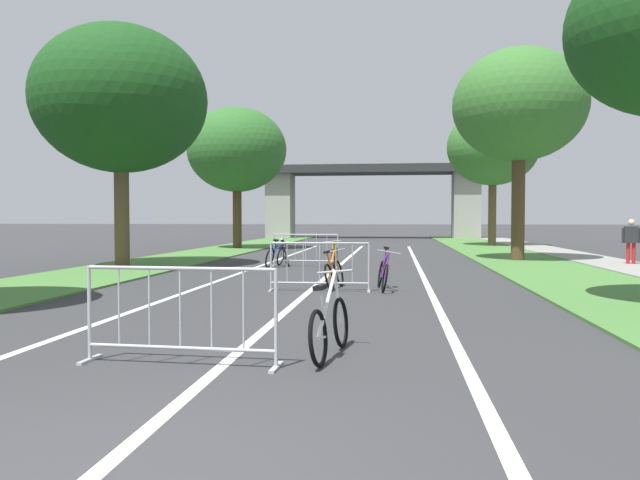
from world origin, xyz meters
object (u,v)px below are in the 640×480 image
at_px(bicycle_orange_1, 334,273).
at_px(tree_left_maple_mid, 120,100).
at_px(tree_right_pine_near, 519,106).
at_px(tree_right_oak_near, 493,147).
at_px(crowd_barrier_second, 320,267).
at_px(bicycle_white_5, 330,326).
at_px(bicycle_silver_3, 285,254).
at_px(crowd_barrier_nearest, 180,317).
at_px(bicycle_purple_4, 383,274).
at_px(bicycle_blue_0, 276,256).
at_px(tree_left_cypress_far, 237,150).
at_px(crowd_barrier_third, 306,250).
at_px(pedestrian_strolling, 631,238).
at_px(bicycle_yellow_2, 335,257).

bearing_deg(bicycle_orange_1, tree_left_maple_mid, 152.64).
distance_m(tree_right_pine_near, tree_right_oak_near, 11.82).
relative_size(crowd_barrier_second, bicycle_white_5, 1.34).
xyz_separation_m(bicycle_silver_3, bicycle_white_5, (2.89, -13.06, -0.01)).
xyz_separation_m(crowd_barrier_nearest, bicycle_purple_4, (2.01, 7.06, -0.16)).
bearing_deg(bicycle_orange_1, bicycle_blue_0, 120.42).
relative_size(tree_left_maple_mid, bicycle_white_5, 4.69).
distance_m(tree_left_cypress_far, crowd_barrier_third, 12.67).
height_order(crowd_barrier_third, pedestrian_strolling, pedestrian_strolling).
relative_size(bicycle_yellow_2, bicycle_purple_4, 0.97).
bearing_deg(bicycle_yellow_2, crowd_barrier_second, 92.89).
bearing_deg(bicycle_blue_0, crowd_barrier_nearest, -73.84).
relative_size(bicycle_blue_0, bicycle_orange_1, 1.05).
bearing_deg(bicycle_orange_1, tree_right_pine_near, 65.82).
distance_m(bicycle_yellow_2, bicycle_purple_4, 5.99).
bearing_deg(bicycle_orange_1, crowd_barrier_third, 111.45).
bearing_deg(bicycle_silver_3, bicycle_blue_0, -116.32).
bearing_deg(pedestrian_strolling, bicycle_yellow_2, 23.59).
height_order(bicycle_yellow_2, bicycle_white_5, bicycle_white_5).
relative_size(crowd_barrier_nearest, bicycle_yellow_2, 1.37).
xyz_separation_m(tree_right_pine_near, crowd_barrier_nearest, (-6.66, -16.43, -5.06)).
xyz_separation_m(crowd_barrier_second, bicycle_purple_4, (1.34, 0.42, -0.16)).
xyz_separation_m(bicycle_orange_1, bicycle_purple_4, (1.08, -0.07, 0.01)).
bearing_deg(bicycle_purple_4, crowd_barrier_third, -73.44).
distance_m(tree_left_maple_mid, bicycle_purple_4, 10.94).
bearing_deg(crowd_barrier_second, bicycle_orange_1, 62.25).
bearing_deg(bicycle_white_5, bicycle_blue_0, 112.41).
bearing_deg(tree_right_oak_near, bicycle_silver_3, -121.45).
height_order(tree_right_pine_near, crowd_barrier_nearest, tree_right_pine_near).
height_order(bicycle_blue_0, pedestrian_strolling, pedestrian_strolling).
bearing_deg(bicycle_yellow_2, crowd_barrier_third, -23.98).
relative_size(crowd_barrier_third, bicycle_blue_0, 1.31).
bearing_deg(tree_left_cypress_far, bicycle_orange_1, -68.56).
bearing_deg(bicycle_silver_3, crowd_barrier_third, -38.31).
relative_size(tree_left_cypress_far, bicycle_blue_0, 4.31).
bearing_deg(bicycle_white_5, tree_left_cypress_far, 115.64).
bearing_deg(tree_right_oak_near, tree_left_cypress_far, -162.31).
xyz_separation_m(crowd_barrier_nearest, bicycle_white_5, (1.54, 0.57, -0.17)).
distance_m(crowd_barrier_third, bicycle_orange_1, 6.34).
xyz_separation_m(bicycle_blue_0, bicycle_orange_1, (2.45, -5.78, -0.01)).
bearing_deg(tree_left_maple_mid, crowd_barrier_nearest, -62.55).
height_order(tree_right_oak_near, crowd_barrier_nearest, tree_right_oak_near).
height_order(tree_left_maple_mid, bicycle_white_5, tree_left_maple_mid).
distance_m(tree_right_pine_near, bicycle_purple_4, 11.69).
bearing_deg(pedestrian_strolling, bicycle_white_5, 72.30).
relative_size(tree_left_cypress_far, crowd_barrier_second, 3.29).
distance_m(bicycle_purple_4, bicycle_white_5, 6.50).
xyz_separation_m(crowd_barrier_second, pedestrian_strolling, (9.19, 7.96, 0.41)).
xyz_separation_m(bicycle_silver_3, pedestrian_strolling, (11.21, 0.97, 0.57)).
relative_size(tree_right_oak_near, bicycle_purple_4, 4.67).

